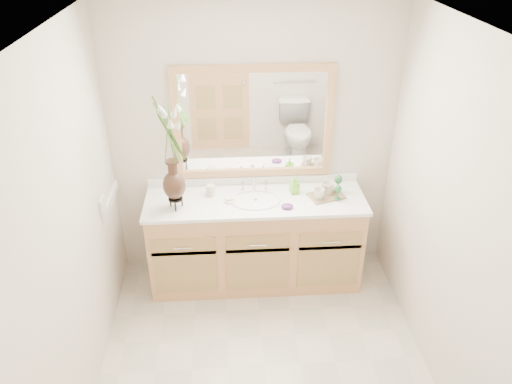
{
  "coord_description": "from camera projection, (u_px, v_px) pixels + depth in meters",
  "views": [
    {
      "loc": [
        -0.23,
        -2.55,
        2.95
      ],
      "look_at": [
        -0.02,
        0.65,
        1.11
      ],
      "focal_mm": 35.0,
      "sensor_mm": 36.0,
      "label": 1
    }
  ],
  "objects": [
    {
      "name": "goblet_front",
      "position": [
        338.0,
        190.0,
        4.09
      ],
      "size": [
        0.06,
        0.06,
        0.13
      ],
      "color": "#226833",
      "rests_on": "tray"
    },
    {
      "name": "mug_left",
      "position": [
        319.0,
        193.0,
        4.12
      ],
      "size": [
        0.11,
        0.11,
        0.09
      ],
      "primitive_type": "imported",
      "rotation": [
        0.0,
        0.0,
        0.25
      ],
      "color": "beige",
      "rests_on": "tray"
    },
    {
      "name": "mug_right",
      "position": [
        328.0,
        187.0,
        4.19
      ],
      "size": [
        0.15,
        0.15,
        0.11
      ],
      "primitive_type": "imported",
      "rotation": [
        0.0,
        0.0,
        0.73
      ],
      "color": "beige",
      "rests_on": "tray"
    },
    {
      "name": "vanity",
      "position": [
        255.0,
        241.0,
        4.37
      ],
      "size": [
        1.8,
        0.55,
        0.8
      ],
      "color": "tan",
      "rests_on": "floor"
    },
    {
      "name": "switch_plate",
      "position": [
        102.0,
        204.0,
        3.8
      ],
      "size": [
        0.02,
        0.12,
        0.12
      ],
      "primitive_type": "cube",
      "color": "white",
      "rests_on": "wall_left"
    },
    {
      "name": "sink",
      "position": [
        256.0,
        206.0,
        4.17
      ],
      "size": [
        0.38,
        0.34,
        0.23
      ],
      "color": "white",
      "rests_on": "counter"
    },
    {
      "name": "ceiling",
      "position": [
        268.0,
        33.0,
        2.5
      ],
      "size": [
        2.4,
        2.6,
        0.02
      ],
      "primitive_type": "cube",
      "color": "white",
      "rests_on": "wall_back"
    },
    {
      "name": "wall_right",
      "position": [
        454.0,
        224.0,
        3.16
      ],
      "size": [
        0.02,
        2.6,
        2.4
      ],
      "primitive_type": "cube",
      "color": "beige",
      "rests_on": "floor"
    },
    {
      "name": "flower_vase",
      "position": [
        170.0,
        140.0,
        3.75
      ],
      "size": [
        0.21,
        0.21,
        0.88
      ],
      "rotation": [
        0.0,
        0.0,
        -0.2
      ],
      "color": "black",
      "rests_on": "counter"
    },
    {
      "name": "soap_bottle",
      "position": [
        294.0,
        186.0,
        4.22
      ],
      "size": [
        0.08,
        0.08,
        0.14
      ],
      "primitive_type": "imported",
      "rotation": [
        0.0,
        0.0,
        0.28
      ],
      "color": "#67C72F",
      "rests_on": "counter"
    },
    {
      "name": "floor",
      "position": [
        264.0,
        365.0,
        3.69
      ],
      "size": [
        2.6,
        2.6,
        0.0
      ],
      "primitive_type": "plane",
      "color": "#BDB6A1",
      "rests_on": "ground"
    },
    {
      "name": "tray",
      "position": [
        326.0,
        196.0,
        4.19
      ],
      "size": [
        0.33,
        0.27,
        0.01
      ],
      "primitive_type": "cube",
      "rotation": [
        0.0,
        0.0,
        0.31
      ],
      "color": "brown",
      "rests_on": "counter"
    },
    {
      "name": "goblet_back",
      "position": [
        338.0,
        180.0,
        4.2
      ],
      "size": [
        0.07,
        0.07,
        0.15
      ],
      "color": "#226833",
      "rests_on": "tray"
    },
    {
      "name": "tumbler",
      "position": [
        211.0,
        190.0,
        4.19
      ],
      "size": [
        0.07,
        0.07,
        0.1
      ],
      "primitive_type": "cylinder",
      "color": "beige",
      "rests_on": "counter"
    },
    {
      "name": "purple_dish",
      "position": [
        287.0,
        206.0,
        4.03
      ],
      "size": [
        0.1,
        0.08,
        0.03
      ],
      "primitive_type": "ellipsoid",
      "rotation": [
        0.0,
        0.0,
        -0.02
      ],
      "color": "#5C2672",
      "rests_on": "counter"
    },
    {
      "name": "soap_dish",
      "position": [
        230.0,
        200.0,
        4.12
      ],
      "size": [
        0.1,
        0.1,
        0.03
      ],
      "color": "beige",
      "rests_on": "counter"
    },
    {
      "name": "mirror",
      "position": [
        253.0,
        123.0,
        4.1
      ],
      "size": [
        1.32,
        0.04,
        0.97
      ],
      "color": "white",
      "rests_on": "wall_back"
    },
    {
      "name": "wall_left",
      "position": [
        69.0,
        239.0,
        3.02
      ],
      "size": [
        0.02,
        2.6,
        2.4
      ],
      "primitive_type": "cube",
      "color": "beige",
      "rests_on": "floor"
    },
    {
      "name": "wall_back",
      "position": [
        253.0,
        145.0,
        4.22
      ],
      "size": [
        2.4,
        0.02,
        2.4
      ],
      "primitive_type": "cube",
      "color": "beige",
      "rests_on": "floor"
    },
    {
      "name": "counter",
      "position": [
        255.0,
        201.0,
        4.16
      ],
      "size": [
        1.84,
        0.57,
        0.03
      ],
      "primitive_type": "cube",
      "color": "white",
      "rests_on": "vanity"
    }
  ]
}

